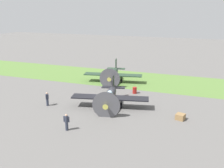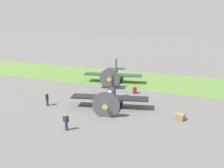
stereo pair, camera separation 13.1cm
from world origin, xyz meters
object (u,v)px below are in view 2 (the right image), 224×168
(airplane_lead, at_px, (110,96))
(ground_crew_chief, at_px, (47,99))
(fuel_drum, at_px, (135,90))
(supply_crate, at_px, (180,117))
(airplane_wingman, at_px, (113,73))
(ground_crew_mechanic, at_px, (66,122))

(airplane_lead, relative_size, ground_crew_chief, 5.47)
(airplane_lead, xyz_separation_m, fuel_drum, (-1.50, -5.99, -0.95))
(supply_crate, bearing_deg, airplane_wingman, -44.04)
(airplane_lead, height_order, ground_crew_chief, airplane_lead)
(ground_crew_mechanic, relative_size, fuel_drum, 1.92)
(ground_crew_chief, distance_m, ground_crew_mechanic, 7.58)
(ground_crew_chief, bearing_deg, airplane_lead, 97.35)
(fuel_drum, distance_m, supply_crate, 9.88)
(airplane_lead, bearing_deg, ground_crew_chief, 5.14)
(airplane_wingman, xyz_separation_m, supply_crate, (-11.90, 11.50, -1.10))
(airplane_lead, distance_m, ground_crew_chief, 7.82)
(airplane_lead, relative_size, ground_crew_mechanic, 5.47)
(ground_crew_mechanic, distance_m, supply_crate, 12.21)
(airplane_wingman, height_order, ground_crew_mechanic, airplane_wingman)
(airplane_wingman, xyz_separation_m, ground_crew_mechanic, (-1.55, 17.97, -0.50))
(ground_crew_mechanic, distance_m, fuel_drum, 13.84)
(ground_crew_chief, bearing_deg, ground_crew_mechanic, 37.67)
(ground_crew_chief, height_order, ground_crew_mechanic, same)
(airplane_wingman, height_order, ground_crew_chief, airplane_wingman)
(airplane_lead, distance_m, fuel_drum, 6.25)
(ground_crew_mechanic, bearing_deg, supply_crate, -155.29)
(fuel_drum, xyz_separation_m, supply_crate, (-7.01, 6.96, -0.13))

